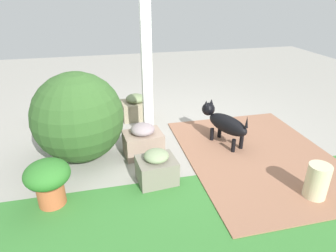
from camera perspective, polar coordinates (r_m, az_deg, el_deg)
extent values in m
plane|color=#9C9990|center=(4.25, 1.34, -2.03)|extent=(12.00, 12.00, 0.00)
cube|color=#95654C|center=(3.93, 17.12, -5.50)|extent=(1.80, 2.40, 0.02)
cube|color=white|center=(3.84, -4.21, 12.39)|extent=(0.13, 0.13, 2.19)
cube|color=gray|center=(4.82, -6.21, 3.14)|extent=(0.46, 0.40, 0.29)
ellipsoid|color=#6C7D54|center=(4.75, -6.32, 5.34)|extent=(0.31, 0.31, 0.14)
cube|color=gray|center=(3.76, -4.84, -3.42)|extent=(0.51, 0.40, 0.30)
ellipsoid|color=gray|center=(3.67, -4.95, -0.66)|extent=(0.30, 0.30, 0.14)
cube|color=gray|center=(3.25, -2.22, -8.62)|extent=(0.44, 0.38, 0.28)
ellipsoid|color=gray|center=(3.15, -2.27, -5.81)|extent=(0.27, 0.27, 0.12)
sphere|color=#305825|center=(3.67, -17.06, 1.64)|extent=(1.09, 1.09, 1.09)
cylinder|color=#B95C37|center=(3.17, -21.74, -12.17)|extent=(0.26, 0.26, 0.23)
ellipsoid|color=#2E7128|center=(3.04, -22.45, -8.63)|extent=(0.44, 0.44, 0.26)
cylinder|color=#AC6437|center=(4.99, -21.68, 1.72)|extent=(0.25, 0.25, 0.21)
cylinder|color=#3F7C3C|center=(4.89, -22.25, 5.01)|extent=(0.14, 0.14, 0.41)
cylinder|color=#BA6744|center=(4.72, -14.45, 1.61)|extent=(0.21, 0.21, 0.24)
cone|color=brown|center=(4.59, -14.91, 5.53)|extent=(0.18, 0.18, 0.45)
ellipsoid|color=black|center=(3.96, 11.49, 0.31)|extent=(0.45, 0.68, 0.24)
sphere|color=black|center=(4.16, 7.85, 3.29)|extent=(0.18, 0.18, 0.18)
cone|color=black|center=(4.09, 7.42, 4.45)|extent=(0.05, 0.05, 0.08)
cone|color=black|center=(4.16, 8.44, 4.73)|extent=(0.05, 0.05, 0.08)
cylinder|color=black|center=(4.12, 8.51, -1.70)|extent=(0.05, 0.05, 0.19)
cylinder|color=black|center=(4.22, 9.99, -1.15)|extent=(0.05, 0.05, 0.19)
cylinder|color=black|center=(3.89, 12.58, -3.84)|extent=(0.05, 0.05, 0.19)
cylinder|color=black|center=(3.99, 14.04, -3.20)|extent=(0.05, 0.05, 0.19)
cone|color=black|center=(3.72, 15.07, 0.73)|extent=(0.04, 0.04, 0.15)
cylinder|color=beige|center=(3.34, 26.97, -9.63)|extent=(0.22, 0.22, 0.38)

